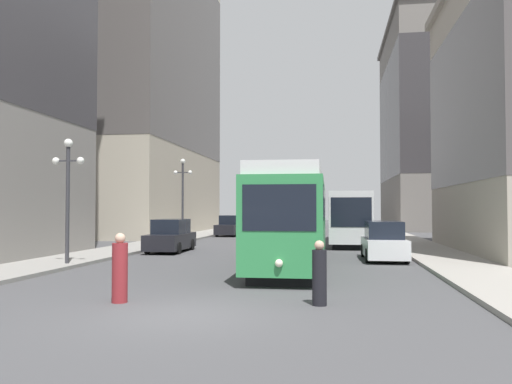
% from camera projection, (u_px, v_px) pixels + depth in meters
% --- Properties ---
extents(ground_plane, '(200.00, 200.00, 0.00)m').
position_uv_depth(ground_plane, '(183.00, 316.00, 11.58)').
color(ground_plane, '#424244').
extents(sidewalk_left, '(3.12, 120.00, 0.15)m').
position_uv_depth(sidewalk_left, '(216.00, 232.00, 52.39)').
color(sidewalk_left, gray).
rests_on(sidewalk_left, ground).
extents(sidewalk_right, '(3.12, 120.00, 0.15)m').
position_uv_depth(sidewalk_right, '(388.00, 233.00, 49.84)').
color(sidewalk_right, gray).
rests_on(sidewalk_right, ground).
extents(streetcar, '(2.81, 14.98, 3.89)m').
position_uv_depth(streetcar, '(295.00, 216.00, 22.58)').
color(streetcar, black).
rests_on(streetcar, ground).
extents(transit_bus, '(2.94, 13.00, 3.45)m').
position_uv_depth(transit_bus, '(351.00, 215.00, 35.70)').
color(transit_bus, black).
rests_on(transit_bus, ground).
extents(parked_car_left_near, '(1.97, 4.62, 1.82)m').
position_uv_depth(parked_car_left_near, '(171.00, 237.00, 28.77)').
color(parked_car_left_near, black).
rests_on(parked_car_left_near, ground).
extents(parked_car_left_mid, '(2.10, 5.07, 1.82)m').
position_uv_depth(parked_car_left_mid, '(231.00, 226.00, 45.72)').
color(parked_car_left_mid, black).
rests_on(parked_car_left_mid, ground).
extents(parked_car_right_far, '(1.94, 4.61, 1.82)m').
position_uv_depth(parked_car_right_far, '(384.00, 242.00, 24.11)').
color(parked_car_right_far, black).
rests_on(parked_car_right_far, ground).
extents(pedestrian_crossing_near, '(0.36, 0.36, 1.62)m').
position_uv_depth(pedestrian_crossing_near, '(319.00, 275.00, 12.82)').
color(pedestrian_crossing_near, black).
rests_on(pedestrian_crossing_near, ground).
extents(pedestrian_crossing_far, '(0.40, 0.40, 1.78)m').
position_uv_depth(pedestrian_crossing_far, '(120.00, 270.00, 13.22)').
color(pedestrian_crossing_far, maroon).
rests_on(pedestrian_crossing_far, ground).
extents(lamp_post_left_near, '(1.41, 0.36, 5.18)m').
position_uv_depth(lamp_post_left_near, '(68.00, 181.00, 21.38)').
color(lamp_post_left_near, '#333338').
rests_on(lamp_post_left_near, sidewalk_left).
extents(lamp_post_left_far, '(1.41, 0.36, 5.92)m').
position_uv_depth(lamp_post_left_far, '(183.00, 187.00, 37.62)').
color(lamp_post_left_far, '#333338').
rests_on(lamp_post_left_far, sidewalk_left).
extents(building_left_midblock, '(11.26, 24.20, 32.36)m').
position_uv_depth(building_left_midblock, '(141.00, 64.00, 50.75)').
color(building_left_midblock, '#B2A893').
rests_on(building_left_midblock, ground).
extents(building_right_midblock, '(13.21, 23.06, 24.60)m').
position_uv_depth(building_right_midblock, '(441.00, 125.00, 62.76)').
color(building_right_midblock, slate).
rests_on(building_right_midblock, ground).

